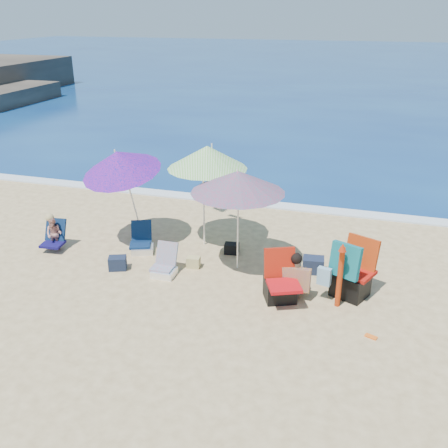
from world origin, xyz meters
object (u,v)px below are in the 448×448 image
(chair_navy, at_px, (142,244))
(person_center, at_px, (295,275))
(umbrella_blue, at_px, (119,162))
(person_left, at_px, (54,233))
(umbrella_striped, at_px, (207,157))
(camp_chair_left, at_px, (280,286))
(chair_rainbow, at_px, (165,267))
(umbrella_turquoise, at_px, (238,182))
(furled_umbrella, at_px, (340,272))
(camp_chair_right, at_px, (350,276))

(chair_navy, relative_size, person_center, 0.80)
(umbrella_blue, distance_m, person_left, 2.21)
(person_left, bearing_deg, umbrella_striped, 22.02)
(umbrella_blue, bearing_deg, camp_chair_left, -19.98)
(umbrella_striped, height_order, camp_chair_left, umbrella_striped)
(chair_rainbow, height_order, person_left, person_left)
(camp_chair_left, distance_m, person_center, 0.34)
(umbrella_striped, distance_m, umbrella_blue, 1.91)
(umbrella_turquoise, xyz_separation_m, chair_rainbow, (-1.35, -0.69, -1.73))
(furled_umbrella, height_order, camp_chair_left, furled_umbrella)
(person_center, xyz_separation_m, person_left, (-5.49, 0.47, -0.04))
(chair_rainbow, xyz_separation_m, camp_chair_right, (3.66, 0.21, 0.25))
(umbrella_striped, bearing_deg, chair_navy, -147.56)
(person_center, bearing_deg, chair_rainbow, 178.26)
(chair_navy, bearing_deg, chair_rainbow, -43.43)
(furled_umbrella, height_order, camp_chair_right, furled_umbrella)
(camp_chair_left, relative_size, person_center, 1.12)
(camp_chair_left, bearing_deg, umbrella_turquoise, 138.08)
(umbrella_turquoise, bearing_deg, camp_chair_right, -11.52)
(chair_navy, relative_size, person_left, 0.83)
(umbrella_striped, relative_size, chair_rainbow, 3.75)
(camp_chair_left, bearing_deg, person_center, 44.36)
(furled_umbrella, height_order, person_center, furled_umbrella)
(chair_navy, bearing_deg, umbrella_striped, 32.44)
(camp_chair_left, bearing_deg, umbrella_blue, 160.02)
(umbrella_turquoise, distance_m, umbrella_blue, 2.81)
(camp_chair_left, bearing_deg, chair_navy, 160.92)
(camp_chair_right, bearing_deg, person_left, 178.48)
(furled_umbrella, xyz_separation_m, chair_rainbow, (-3.49, 0.22, -0.55))
(camp_chair_right, height_order, person_center, camp_chair_right)
(chair_rainbow, bearing_deg, camp_chair_left, -6.98)
(person_center, bearing_deg, umbrella_striped, 142.27)
(person_left, bearing_deg, umbrella_turquoise, 4.12)
(furled_umbrella, distance_m, camp_chair_left, 1.13)
(umbrella_striped, bearing_deg, umbrella_blue, -162.52)
(umbrella_blue, bearing_deg, umbrella_turquoise, -8.67)
(umbrella_turquoise, xyz_separation_m, camp_chair_right, (2.32, -0.47, -1.48))
(umbrella_striped, distance_m, person_center, 3.31)
(chair_navy, xyz_separation_m, camp_chair_left, (3.35, -1.16, 0.13))
(umbrella_striped, relative_size, camp_chair_right, 2.02)
(umbrella_striped, xyz_separation_m, umbrella_blue, (-1.82, -0.57, -0.09))
(camp_chair_right, distance_m, person_center, 1.04)
(umbrella_turquoise, relative_size, umbrella_blue, 0.90)
(chair_rainbow, relative_size, camp_chair_right, 0.54)
(furled_umbrella, bearing_deg, person_left, 174.51)
(umbrella_blue, height_order, person_center, umbrella_blue)
(camp_chair_left, bearing_deg, umbrella_striped, 136.07)
(chair_navy, bearing_deg, camp_chair_left, -19.08)
(chair_rainbow, bearing_deg, furled_umbrella, -3.61)
(chair_navy, relative_size, camp_chair_right, 0.61)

